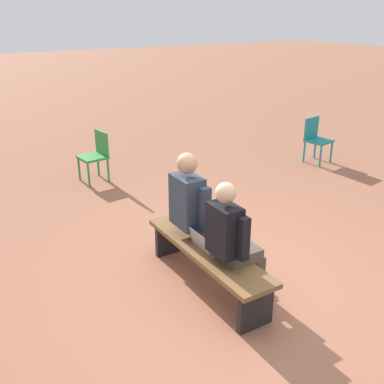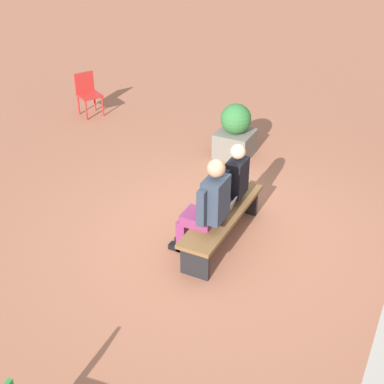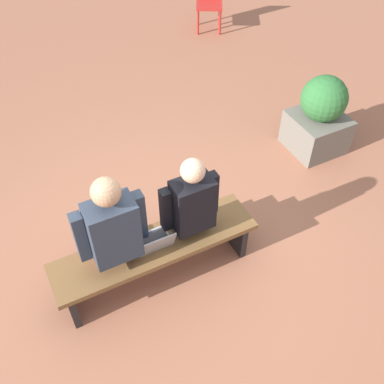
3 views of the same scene
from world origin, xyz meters
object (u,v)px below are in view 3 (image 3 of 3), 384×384
person_adult (110,231)px  planter (320,117)px  bench (156,251)px  person_student (187,206)px  laptop (154,242)px

person_adult → planter: (-2.75, -0.76, -0.30)m
bench → person_student: person_student is taller
person_adult → laptop: (-0.32, 0.08, -0.23)m
person_student → person_adult: size_ratio=0.93×
bench → laptop: laptop is taller
bench → planter: (-2.41, -0.83, 0.08)m
person_adult → planter: person_adult is taller
person_student → bench: bearing=10.7°
person_student → planter: size_ratio=1.37×
bench → person_adult: 0.51m
laptop → planter: planter is taller
laptop → planter: size_ratio=0.34×
bench → laptop: (0.02, 0.01, 0.15)m
person_student → person_adult: bearing=-0.5°
bench → person_student: size_ratio=1.40×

